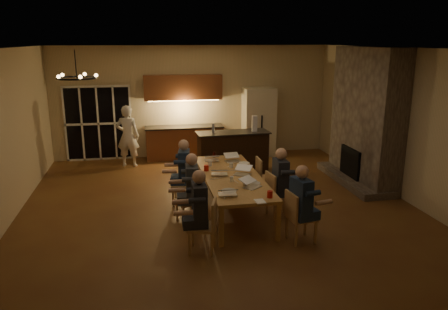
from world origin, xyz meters
TOP-DOWN VIEW (x-y plane):
  - floor at (0.00, 0.00)m, footprint 9.00×9.00m
  - back_wall at (0.00, 4.52)m, footprint 8.00×0.04m
  - right_wall at (4.02, 0.00)m, footprint 0.04×9.00m
  - ceiling at (0.00, 0.00)m, footprint 8.00×9.00m
  - french_doors at (-2.70, 4.47)m, footprint 1.86×0.08m
  - fireplace at (3.70, 1.20)m, footprint 0.58×2.50m
  - kitchenette at (-0.30, 4.20)m, footprint 2.24×0.68m
  - refrigerator at (1.90, 4.15)m, footprint 0.90×0.68m
  - dining_table at (0.21, -0.06)m, footprint 1.10×3.11m
  - bar_island at (0.77, 2.51)m, footprint 1.88×0.76m
  - chair_left_near at (-0.61, -1.67)m, footprint 0.54×0.54m
  - chair_left_mid at (-0.69, -0.50)m, footprint 0.53×0.53m
  - chair_left_far at (-0.71, 0.51)m, footprint 0.52×0.52m
  - chair_right_near at (1.10, -1.61)m, footprint 0.49×0.49m
  - chair_right_mid at (1.07, -0.49)m, footprint 0.49×0.49m
  - chair_right_far at (1.14, 0.58)m, footprint 0.45×0.45m
  - person_left_near at (-0.64, -1.64)m, footprint 0.61×0.61m
  - person_right_near at (1.05, -1.68)m, footprint 0.71×0.71m
  - person_left_mid at (-0.64, -0.59)m, footprint 0.64×0.64m
  - person_right_mid at (1.07, -0.51)m, footprint 0.60×0.60m
  - person_left_far at (-0.67, 0.54)m, footprint 0.69×0.69m
  - standing_person at (-1.88, 3.62)m, footprint 0.69×0.54m
  - chandelier at (-2.49, -0.62)m, footprint 0.65×0.65m
  - laptop_a at (-0.09, -1.12)m, footprint 0.34×0.30m
  - laptop_b at (0.43, -0.83)m, footprint 0.43×0.42m
  - laptop_c at (-0.02, 0.04)m, footprint 0.36×0.33m
  - laptop_d at (0.42, -0.06)m, footprint 0.42×0.40m
  - laptop_e at (-0.01, 1.11)m, footprint 0.33×0.29m
  - laptop_f at (0.44, 0.92)m, footprint 0.35×0.31m
  - mug_front at (0.14, -0.44)m, footprint 0.07×0.07m
  - mug_mid at (0.31, 0.48)m, footprint 0.08×0.08m
  - mug_back at (-0.10, 0.70)m, footprint 0.09×0.09m
  - redcup_near at (0.60, -1.40)m, footprint 0.09×0.09m
  - redcup_mid at (-0.23, 0.35)m, footprint 0.10×0.10m
  - can_silver at (0.32, -0.71)m, footprint 0.07×0.07m
  - can_cola at (0.10, 1.38)m, footprint 0.06×0.06m
  - can_right at (0.63, 0.24)m, footprint 0.06×0.06m
  - plate_near at (0.51, -0.63)m, footprint 0.25×0.25m
  - plate_left at (-0.03, -0.96)m, footprint 0.27×0.27m
  - plate_far at (0.65, 0.73)m, footprint 0.24×0.24m
  - notepad at (0.38, -1.56)m, footprint 0.17×0.23m
  - bar_bottle at (0.27, 2.52)m, footprint 0.08×0.08m
  - bar_blender at (1.33, 2.48)m, footprint 0.14×0.14m

SIDE VIEW (x-z plane):
  - floor at x=0.00m, z-range 0.00..0.00m
  - dining_table at x=0.21m, z-range 0.00..0.75m
  - chair_left_near at x=-0.61m, z-range 0.00..0.89m
  - chair_left_mid at x=-0.69m, z-range 0.00..0.89m
  - chair_left_far at x=-0.71m, z-range 0.00..0.89m
  - chair_right_near at x=1.10m, z-range 0.00..0.89m
  - chair_right_mid at x=1.07m, z-range 0.00..0.89m
  - chair_right_far at x=1.14m, z-range 0.00..0.89m
  - bar_island at x=0.77m, z-range 0.00..1.08m
  - person_left_near at x=-0.64m, z-range 0.00..1.38m
  - person_right_near at x=1.05m, z-range 0.00..1.38m
  - person_left_mid at x=-0.64m, z-range 0.00..1.38m
  - person_right_mid at x=1.07m, z-range 0.00..1.38m
  - person_left_far at x=-0.67m, z-range 0.00..1.38m
  - notepad at x=0.38m, z-range 0.75..0.76m
  - plate_near at x=0.51m, z-range 0.75..0.77m
  - plate_left at x=-0.03m, z-range 0.75..0.77m
  - plate_far at x=0.65m, z-range 0.75..0.77m
  - mug_front at x=0.14m, z-range 0.75..0.85m
  - mug_mid at x=0.31m, z-range 0.75..0.85m
  - mug_back at x=-0.10m, z-range 0.75..0.85m
  - redcup_near at x=0.60m, z-range 0.75..0.87m
  - redcup_mid at x=-0.23m, z-range 0.75..0.87m
  - can_silver at x=0.32m, z-range 0.75..0.87m
  - can_cola at x=0.10m, z-range 0.75..0.87m
  - can_right at x=0.63m, z-range 0.75..0.87m
  - standing_person at x=-1.88m, z-range 0.00..1.68m
  - laptop_a at x=-0.09m, z-range 0.75..0.98m
  - laptop_b at x=0.43m, z-range 0.75..0.98m
  - laptop_c at x=-0.02m, z-range 0.75..0.98m
  - laptop_d at x=0.42m, z-range 0.75..0.98m
  - laptop_e at x=-0.01m, z-range 0.75..0.98m
  - laptop_f at x=0.44m, z-range 0.75..0.98m
  - refrigerator at x=1.90m, z-range 0.00..2.00m
  - french_doors at x=-2.70m, z-range 0.00..2.10m
  - kitchenette at x=-0.30m, z-range 0.00..2.40m
  - bar_bottle at x=0.27m, z-range 1.08..1.32m
  - bar_blender at x=1.33m, z-range 1.08..1.48m
  - back_wall at x=0.00m, z-range 0.00..3.20m
  - right_wall at x=4.02m, z-range 0.00..3.20m
  - fireplace at x=3.70m, z-range 0.00..3.20m
  - chandelier at x=-2.49m, z-range 2.73..2.77m
  - ceiling at x=0.00m, z-range 3.20..3.24m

